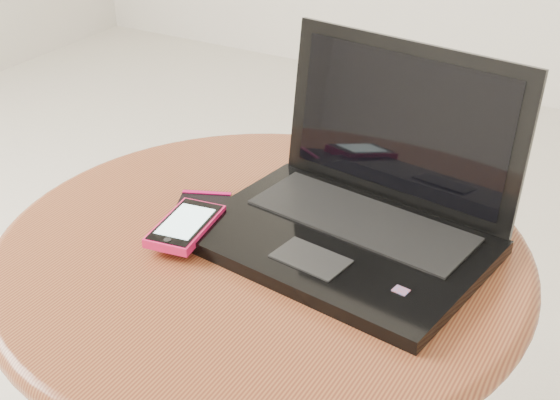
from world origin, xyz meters
The scene contains 4 objects.
table centered at (-0.11, 0.10, 0.40)m, with size 0.65×0.65×0.51m.
laptop centered at (-0.02, 0.18, 0.55)m, with size 0.36×0.30×0.22m.
phone_black centered at (-0.20, 0.11, 0.52)m, with size 0.11×0.14×0.01m.
phone_pink centered at (-0.19, 0.07, 0.53)m, with size 0.07×0.11×0.01m.
Camera 1 is at (0.30, -0.56, 1.01)m, focal length 49.84 mm.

